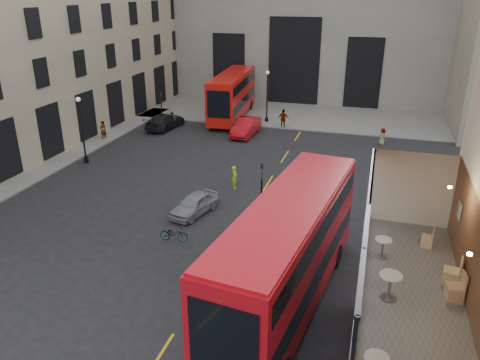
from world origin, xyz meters
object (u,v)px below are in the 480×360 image
(traffic_light_far, at_px, (161,107))
(pedestrian_d, at_px, (382,137))
(cafe_chair_d, at_px, (427,241))
(street_lamp_a, at_px, (83,134))
(car_b, at_px, (246,127))
(car_a, at_px, (195,204))
(cafe_chair_b, at_px, (455,292))
(pedestrian_a, at_px, (173,120))
(car_c, at_px, (165,121))
(bicycle, at_px, (174,234))
(pedestrian_e, at_px, (103,130))
(cafe_chair_c, at_px, (452,276))
(cafe_table_mid, at_px, (390,283))
(cyclist, at_px, (235,177))
(pedestrian_c, at_px, (283,119))
(cafe_table_far, at_px, (383,245))
(street_lamp_b, at_px, (267,100))
(bus_far, at_px, (232,93))
(traffic_light_near, at_px, (262,185))
(pedestrian_b, at_px, (233,107))
(bus_near, at_px, (288,249))

(traffic_light_far, height_order, pedestrian_d, traffic_light_far)
(traffic_light_far, height_order, cafe_chair_d, cafe_chair_d)
(street_lamp_a, bearing_deg, car_b, 47.18)
(car_a, distance_m, cafe_chair_b, 17.91)
(car_a, distance_m, pedestrian_a, 19.46)
(street_lamp_a, bearing_deg, pedestrian_a, 77.15)
(car_c, distance_m, bicycle, 22.70)
(pedestrian_e, height_order, cafe_chair_c, cafe_chair_c)
(pedestrian_d, bearing_deg, cafe_table_mid, 148.63)
(cyclist, bearing_deg, cafe_chair_c, -157.40)
(pedestrian_c, bearing_deg, bicycle, 89.70)
(car_a, distance_m, cafe_table_far, 15.31)
(car_a, height_order, cafe_chair_d, cafe_chair_d)
(car_b, distance_m, pedestrian_c, 4.44)
(cafe_chair_b, bearing_deg, street_lamp_b, 112.10)
(pedestrian_a, height_order, cafe_table_mid, cafe_table_mid)
(traffic_light_far, bearing_deg, pedestrian_a, 64.68)
(bus_far, distance_m, pedestrian_d, 16.59)
(bicycle, xyz_separation_m, pedestrian_a, (-9.35, 20.61, 0.40))
(traffic_light_near, bearing_deg, pedestrian_e, 146.67)
(car_c, relative_size, bicycle, 3.25)
(street_lamp_a, bearing_deg, traffic_light_near, -20.56)
(traffic_light_near, height_order, cafe_table_far, cafe_table_far)
(car_b, xyz_separation_m, cafe_chair_b, (14.46, -28.66, 4.07))
(pedestrian_c, distance_m, pedestrian_e, 17.34)
(bus_far, distance_m, car_c, 8.08)
(traffic_light_near, bearing_deg, cafe_table_far, -56.08)
(cyclist, bearing_deg, car_c, 27.13)
(bicycle, xyz_separation_m, cyclist, (1.05, 7.99, 0.40))
(pedestrian_b, xyz_separation_m, cafe_chair_c, (18.05, -34.99, 4.05))
(street_lamp_a, height_order, street_lamp_b, same)
(pedestrian_c, bearing_deg, cafe_chair_c, 112.92)
(bus_far, distance_m, car_b, 6.86)
(traffic_light_far, distance_m, street_lamp_b, 10.82)
(pedestrian_a, height_order, cafe_chair_b, cafe_chair_b)
(car_b, bearing_deg, bus_far, 120.45)
(car_c, relative_size, cyclist, 3.13)
(cyclist, distance_m, pedestrian_a, 16.35)
(traffic_light_near, height_order, street_lamp_a, street_lamp_a)
(traffic_light_far, height_order, cafe_chair_c, cafe_chair_c)
(pedestrian_e, bearing_deg, pedestrian_b, 168.42)
(street_lamp_a, relative_size, cafe_chair_c, 5.58)
(bus_near, xyz_separation_m, cafe_table_mid, (3.86, -4.86, 2.32))
(car_b, bearing_deg, car_c, -177.50)
(traffic_light_near, xyz_separation_m, bus_far, (-8.97, 22.81, 0.24))
(car_c, bearing_deg, car_a, 127.50)
(traffic_light_near, relative_size, car_c, 0.74)
(cyclist, height_order, cafe_chair_c, cafe_chair_c)
(traffic_light_far, bearing_deg, car_c, 99.11)
(car_a, distance_m, pedestrian_b, 24.67)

